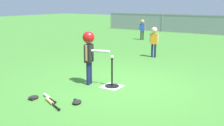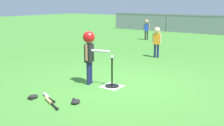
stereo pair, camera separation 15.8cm
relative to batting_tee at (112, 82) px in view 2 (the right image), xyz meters
The scene contains 11 objects.
ground_plane 0.31m from the batting_tee, 54.38° to the left, with size 60.00×60.00×0.00m, color #3D7A2D.
home_plate 0.10m from the batting_tee, ahead, with size 0.44×0.44×0.01m, color white.
batting_tee is the anchor object (origin of this frame).
baseball_on_tee 0.59m from the batting_tee, ahead, with size 0.07×0.07×0.07m, color white.
batter_child 0.96m from the batting_tee, 166.37° to the right, with size 0.64×0.35×1.24m.
fielder_near_right 8.05m from the batting_tee, 112.42° to the left, with size 0.29×0.20×1.03m.
fielder_near_left 3.71m from the batting_tee, 100.18° to the left, with size 0.31×0.21×1.05m.
spare_bat_silver 1.50m from the batting_tee, 115.06° to the right, with size 0.54×0.26×0.06m.
spare_bat_wood 1.57m from the batting_tee, 104.14° to the right, with size 0.64×0.33×0.06m.
glove_by_plate 1.76m from the batting_tee, 118.79° to the right, with size 0.19×0.24×0.07m.
glove_near_bats 1.26m from the batting_tee, 88.56° to the right, with size 0.22×0.26×0.07m.
Camera 2 is at (3.21, -5.06, 1.87)m, focal length 43.35 mm.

